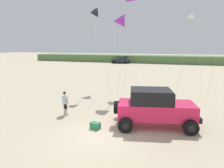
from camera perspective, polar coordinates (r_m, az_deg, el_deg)
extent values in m
plane|color=#C1B293|center=(11.18, -3.84, -14.41)|extent=(220.00, 220.00, 0.00)
cube|color=#567A47|center=(58.33, 20.06, 6.43)|extent=(90.00, 7.56, 2.02)
cube|color=#EA2151|center=(12.30, 12.24, -7.20)|extent=(4.70, 2.78, 0.90)
cube|color=#EA2151|center=(12.50, 19.88, -5.55)|extent=(1.45, 1.90, 0.12)
cube|color=black|center=(12.03, 10.74, -3.34)|extent=(2.64, 2.23, 0.80)
cube|color=black|center=(12.21, 16.36, -3.58)|extent=(0.47, 1.65, 0.72)
cube|color=black|center=(12.85, 22.45, -8.27)|extent=(0.60, 1.80, 0.28)
cylinder|color=black|center=(12.22, 1.32, -6.59)|extent=(0.47, 0.82, 0.77)
cylinder|color=black|center=(13.76, 18.99, -8.20)|extent=(0.89, 0.48, 0.84)
cylinder|color=black|center=(13.76, 18.99, -8.20)|extent=(0.44, 0.40, 0.38)
cylinder|color=black|center=(11.89, 21.27, -11.38)|extent=(0.89, 0.48, 0.84)
cylinder|color=black|center=(11.89, 21.27, -11.38)|extent=(0.44, 0.40, 0.38)
cylinder|color=black|center=(13.38, 4.10, -8.16)|extent=(0.89, 0.48, 0.84)
cylinder|color=black|center=(13.38, 4.10, -8.16)|extent=(0.44, 0.40, 0.38)
cylinder|color=black|center=(11.45, 3.81, -11.49)|extent=(0.89, 0.48, 0.84)
cylinder|color=black|center=(11.45, 3.81, -11.49)|extent=(0.44, 0.40, 0.38)
cylinder|color=#DBB28E|center=(14.66, -13.10, -7.43)|extent=(0.14, 0.14, 0.49)
cylinder|color=black|center=(14.54, -13.17, -5.96)|extent=(0.15, 0.15, 0.36)
cube|color=silver|center=(14.74, -12.92, -8.13)|extent=(0.24, 0.28, 0.10)
cylinder|color=#DBB28E|center=(14.47, -12.73, -7.66)|extent=(0.14, 0.14, 0.49)
cylinder|color=black|center=(14.35, -12.80, -6.17)|extent=(0.15, 0.15, 0.36)
cube|color=silver|center=(14.55, -12.56, -8.37)|extent=(0.24, 0.28, 0.10)
cube|color=silver|center=(14.32, -13.06, -4.34)|extent=(0.48, 0.44, 0.54)
cylinder|color=#DBB28E|center=(14.55, -13.48, -4.16)|extent=(0.09, 0.09, 0.56)
cylinder|color=silver|center=(14.51, -13.51, -3.43)|extent=(0.11, 0.11, 0.16)
cylinder|color=#DBB28E|center=(14.10, -12.62, -4.60)|extent=(0.09, 0.09, 0.56)
cylinder|color=silver|center=(14.05, -12.65, -3.85)|extent=(0.11, 0.11, 0.16)
cylinder|color=#DBB28E|center=(14.25, -13.11, -3.13)|extent=(0.10, 0.10, 0.08)
sphere|color=#DBB28E|center=(14.22, -13.14, -2.56)|extent=(0.21, 0.21, 0.21)
sphere|color=black|center=(14.20, -13.19, -2.49)|extent=(0.21, 0.21, 0.21)
cube|color=#2D7F51|center=(12.01, -4.71, -11.59)|extent=(0.62, 0.47, 0.38)
cube|color=#1E232D|center=(55.34, 2.47, 6.61)|extent=(4.84, 2.59, 0.76)
cube|color=#1E232D|center=(55.22, 3.05, 7.42)|extent=(1.86, 2.03, 0.84)
cylinder|color=black|center=(56.21, 4.49, 6.26)|extent=(0.79, 0.37, 0.76)
cylinder|color=black|center=(54.12, 4.28, 6.09)|extent=(0.79, 0.37, 0.76)
cylinder|color=black|center=(56.66, 0.74, 6.33)|extent=(0.79, 0.37, 0.76)
cylinder|color=black|center=(54.60, 0.39, 6.16)|extent=(0.79, 0.37, 0.76)
cone|color=purple|center=(17.80, 2.79, 16.89)|extent=(1.45, 1.43, 1.60)
cylinder|color=white|center=(17.75, 2.27, 12.74)|extent=(0.05, 0.09, 2.04)
cylinder|color=silver|center=(16.85, 5.77, 5.94)|extent=(2.26, 1.32, 6.61)
cylinder|color=silver|center=(18.65, 28.09, 10.72)|extent=(1.60, 1.58, 10.19)
cone|color=white|center=(21.93, 21.74, 17.18)|extent=(0.99, 1.01, 1.12)
cylinder|color=white|center=(21.86, 21.22, 15.75)|extent=(0.05, 0.07, 0.77)
cylinder|color=silver|center=(19.48, 19.55, 7.24)|extent=(1.20, 4.60, 7.44)
cylinder|color=silver|center=(22.53, 22.95, 17.34)|extent=(1.48, 4.62, 15.21)
cylinder|color=silver|center=(22.53, -0.55, 13.23)|extent=(0.81, 3.79, 11.35)
cylinder|color=yellow|center=(21.84, 4.36, 21.23)|extent=(0.05, 0.18, 0.63)
cylinder|color=silver|center=(19.90, 3.20, 10.51)|extent=(0.18, 3.24, 9.25)
cylinder|color=silver|center=(18.55, 5.90, 14.64)|extent=(1.61, 1.35, 11.96)
cone|color=black|center=(19.95, -4.46, 19.02)|extent=(1.12, 1.12, 1.28)
cylinder|color=white|center=(19.87, -4.82, 15.52)|extent=(0.05, 0.43, 1.96)
cylinder|color=silver|center=(17.72, -2.36, 7.80)|extent=(2.70, 3.33, 7.59)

